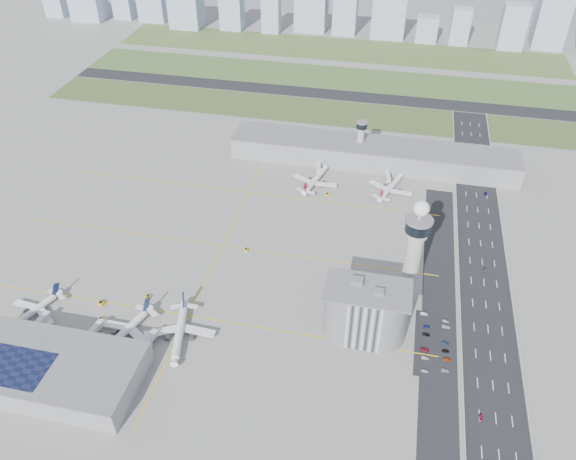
% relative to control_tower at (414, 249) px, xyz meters
% --- Properties ---
extents(ground, '(1000.00, 1000.00, 0.00)m').
position_rel_control_tower_xyz_m(ground, '(-72.00, -8.00, -35.04)').
color(ground, gray).
extents(grass_strip_0, '(480.00, 50.00, 0.08)m').
position_rel_control_tower_xyz_m(grass_strip_0, '(-92.00, 217.00, -35.00)').
color(grass_strip_0, '#425528').
rests_on(grass_strip_0, ground).
extents(grass_strip_1, '(480.00, 60.00, 0.08)m').
position_rel_control_tower_xyz_m(grass_strip_1, '(-92.00, 292.00, -35.00)').
color(grass_strip_1, '#3D582A').
rests_on(grass_strip_1, ground).
extents(grass_strip_2, '(480.00, 70.00, 0.08)m').
position_rel_control_tower_xyz_m(grass_strip_2, '(-92.00, 372.00, -35.00)').
color(grass_strip_2, '#455C2B').
rests_on(grass_strip_2, ground).
extents(runway, '(480.00, 22.00, 0.10)m').
position_rel_control_tower_xyz_m(runway, '(-92.00, 254.00, -34.98)').
color(runway, black).
rests_on(runway, ground).
extents(highway, '(28.00, 500.00, 0.10)m').
position_rel_control_tower_xyz_m(highway, '(43.00, -8.00, -34.99)').
color(highway, black).
rests_on(highway, ground).
extents(barrier_left, '(0.60, 500.00, 1.20)m').
position_rel_control_tower_xyz_m(barrier_left, '(29.00, -8.00, -34.44)').
color(barrier_left, '#9E9E99').
rests_on(barrier_left, ground).
extents(barrier_right, '(0.60, 500.00, 1.20)m').
position_rel_control_tower_xyz_m(barrier_right, '(57.00, -8.00, -34.44)').
color(barrier_right, '#9E9E99').
rests_on(barrier_right, ground).
extents(landside_road, '(18.00, 260.00, 0.08)m').
position_rel_control_tower_xyz_m(landside_road, '(18.00, -18.00, -35.00)').
color(landside_road, black).
rests_on(landside_road, ground).
extents(parking_lot, '(20.00, 44.00, 0.10)m').
position_rel_control_tower_xyz_m(parking_lot, '(16.00, -30.00, -34.99)').
color(parking_lot, black).
rests_on(parking_lot, ground).
extents(taxiway_line_h_0, '(260.00, 0.60, 0.01)m').
position_rel_control_tower_xyz_m(taxiway_line_h_0, '(-112.00, -38.00, -35.04)').
color(taxiway_line_h_0, yellow).
rests_on(taxiway_line_h_0, ground).
extents(taxiway_line_h_1, '(260.00, 0.60, 0.01)m').
position_rel_control_tower_xyz_m(taxiway_line_h_1, '(-112.00, 22.00, -35.04)').
color(taxiway_line_h_1, yellow).
rests_on(taxiway_line_h_1, ground).
extents(taxiway_line_h_2, '(260.00, 0.60, 0.01)m').
position_rel_control_tower_xyz_m(taxiway_line_h_2, '(-112.00, 82.00, -35.04)').
color(taxiway_line_h_2, yellow).
rests_on(taxiway_line_h_2, ground).
extents(taxiway_line_v, '(0.60, 260.00, 0.01)m').
position_rel_control_tower_xyz_m(taxiway_line_v, '(-112.00, 22.00, -35.04)').
color(taxiway_line_v, yellow).
rests_on(taxiway_line_v, ground).
extents(control_tower, '(14.00, 14.00, 64.50)m').
position_rel_control_tower_xyz_m(control_tower, '(0.00, 0.00, 0.00)').
color(control_tower, '#ADAAA5').
rests_on(control_tower, ground).
extents(secondary_tower, '(8.60, 8.60, 31.90)m').
position_rel_control_tower_xyz_m(secondary_tower, '(-42.00, 142.00, -16.24)').
color(secondary_tower, '#ADAAA5').
rests_on(secondary_tower, ground).
extents(admin_building, '(42.00, 24.00, 33.50)m').
position_rel_control_tower_xyz_m(admin_building, '(-20.01, -30.00, -19.74)').
color(admin_building, '#B2B2B7').
rests_on(admin_building, ground).
extents(terminal_pier, '(210.00, 32.00, 15.80)m').
position_rel_control_tower_xyz_m(terminal_pier, '(-32.00, 140.00, -27.14)').
color(terminal_pier, gray).
rests_on(terminal_pier, ground).
extents(near_terminal, '(84.00, 42.00, 13.00)m').
position_rel_control_tower_xyz_m(near_terminal, '(-160.07, -90.02, -28.62)').
color(near_terminal, gray).
rests_on(near_terminal, ground).
extents(airplane_near_a, '(41.47, 44.53, 10.05)m').
position_rel_control_tower_xyz_m(airplane_near_a, '(-192.30, -54.99, -30.01)').
color(airplane_near_a, white).
rests_on(airplane_near_a, ground).
extents(airplane_near_b, '(45.59, 49.61, 11.49)m').
position_rel_control_tower_xyz_m(airplane_near_b, '(-138.50, -58.73, -29.30)').
color(airplane_near_b, white).
rests_on(airplane_near_b, ground).
extents(airplane_near_c, '(45.56, 50.37, 12.07)m').
position_rel_control_tower_xyz_m(airplane_near_c, '(-110.88, -53.13, -29.01)').
color(airplane_near_c, white).
rests_on(airplane_near_c, ground).
extents(airplane_far_a, '(41.68, 46.03, 11.00)m').
position_rel_control_tower_xyz_m(airplane_far_a, '(-68.57, 102.81, -29.54)').
color(airplane_far_a, white).
rests_on(airplane_far_a, ground).
extents(airplane_far_b, '(42.92, 46.37, 10.59)m').
position_rel_control_tower_xyz_m(airplane_far_b, '(-15.60, 104.88, -29.75)').
color(airplane_far_b, white).
rests_on(airplane_far_b, ground).
extents(jet_bridge_near_0, '(5.39, 14.31, 5.70)m').
position_rel_control_tower_xyz_m(jet_bridge_near_0, '(-185.00, -69.00, -32.19)').
color(jet_bridge_near_0, silver).
rests_on(jet_bridge_near_0, ground).
extents(jet_bridge_near_1, '(5.39, 14.31, 5.70)m').
position_rel_control_tower_xyz_m(jet_bridge_near_1, '(-155.00, -69.00, -32.19)').
color(jet_bridge_near_1, silver).
rests_on(jet_bridge_near_1, ground).
extents(jet_bridge_near_2, '(5.39, 14.31, 5.70)m').
position_rel_control_tower_xyz_m(jet_bridge_near_2, '(-125.00, -69.00, -32.19)').
color(jet_bridge_near_2, silver).
rests_on(jet_bridge_near_2, ground).
extents(jet_bridge_far_0, '(5.39, 14.31, 5.70)m').
position_rel_control_tower_xyz_m(jet_bridge_far_0, '(-70.00, 124.00, -32.19)').
color(jet_bridge_far_0, silver).
rests_on(jet_bridge_far_0, ground).
extents(jet_bridge_far_1, '(5.39, 14.31, 5.70)m').
position_rel_control_tower_xyz_m(jet_bridge_far_1, '(-20.00, 124.00, -32.19)').
color(jet_bridge_far_1, silver).
rests_on(jet_bridge_far_1, ground).
extents(tug_0, '(3.90, 3.02, 2.05)m').
position_rel_control_tower_xyz_m(tug_0, '(-161.34, -39.96, -34.02)').
color(tug_0, orange).
rests_on(tug_0, ground).
extents(tug_1, '(2.33, 3.04, 1.60)m').
position_rel_control_tower_xyz_m(tug_1, '(-155.87, -50.50, -34.24)').
color(tug_1, yellow).
rests_on(tug_1, ground).
extents(tug_2, '(3.27, 2.44, 1.77)m').
position_rel_control_tower_xyz_m(tug_2, '(-138.52, -29.92, -34.15)').
color(tug_2, '#DDB402').
rests_on(tug_2, ground).
extents(tug_3, '(2.53, 3.25, 1.69)m').
position_rel_control_tower_xyz_m(tug_3, '(-96.71, 20.40, -34.19)').
color(tug_3, yellow).
rests_on(tug_3, ground).
extents(tug_4, '(3.53, 3.03, 1.73)m').
position_rel_control_tower_xyz_m(tug_4, '(-58.03, 89.88, -34.18)').
color(tug_4, gold).
rests_on(tug_4, ground).
extents(tug_5, '(3.34, 2.94, 1.62)m').
position_rel_control_tower_xyz_m(tug_5, '(-24.02, 107.37, -34.23)').
color(tug_5, '#F6A22C').
rests_on(tug_5, ground).
extents(car_lot_0, '(3.43, 1.65, 1.13)m').
position_rel_control_tower_xyz_m(car_lot_0, '(11.47, -48.62, -34.48)').
color(car_lot_0, silver).
rests_on(car_lot_0, ground).
extents(car_lot_1, '(3.76, 1.50, 1.22)m').
position_rel_control_tower_xyz_m(car_lot_1, '(11.52, -40.59, -34.43)').
color(car_lot_1, '#9A9A9A').
rests_on(car_lot_1, ground).
extents(car_lot_2, '(4.75, 2.59, 1.26)m').
position_rel_control_tower_xyz_m(car_lot_2, '(11.05, -35.40, -34.41)').
color(car_lot_2, maroon).
rests_on(car_lot_2, ground).
extents(car_lot_3, '(3.81, 1.67, 1.09)m').
position_rel_control_tower_xyz_m(car_lot_3, '(11.67, -25.05, -34.50)').
color(car_lot_3, black).
rests_on(car_lot_3, ground).
extents(car_lot_4, '(3.40, 1.63, 1.12)m').
position_rel_control_tower_xyz_m(car_lot_4, '(11.83, -19.47, -34.48)').
color(car_lot_4, navy).
rests_on(car_lot_4, ground).
extents(car_lot_5, '(3.94, 1.75, 1.26)m').
position_rel_control_tower_xyz_m(car_lot_5, '(10.22, -10.56, -34.41)').
color(car_lot_5, white).
rests_on(car_lot_5, ground).
extents(car_lot_6, '(4.06, 2.11, 1.09)m').
position_rel_control_tower_xyz_m(car_lot_6, '(21.08, -46.34, -34.49)').
color(car_lot_6, '#A7AAAF').
rests_on(car_lot_6, ground).
extents(car_lot_7, '(4.18, 2.00, 1.17)m').
position_rel_control_tower_xyz_m(car_lot_7, '(21.97, -39.39, -34.45)').
color(car_lot_7, '#B23711').
rests_on(car_lot_7, ground).
extents(car_lot_8, '(3.61, 1.66, 1.20)m').
position_rel_control_tower_xyz_m(car_lot_8, '(21.32, -34.01, -34.44)').
color(car_lot_8, black).
rests_on(car_lot_8, ground).
extents(car_lot_9, '(3.94, 1.84, 1.25)m').
position_rel_control_tower_xyz_m(car_lot_9, '(21.04, -29.36, -34.42)').
color(car_lot_9, '#192A47').
rests_on(car_lot_9, ground).
extents(car_lot_10, '(4.24, 2.02, 1.17)m').
position_rel_control_tower_xyz_m(car_lot_10, '(21.65, -17.61, -34.46)').
color(car_lot_10, silver).
rests_on(car_lot_10, ground).
extents(car_lot_11, '(4.10, 2.21, 1.13)m').
position_rel_control_tower_xyz_m(car_lot_11, '(21.56, -13.46, -34.48)').
color(car_lot_11, '#A5A7B2').
rests_on(car_lot_11, ground).
extents(car_hw_0, '(1.46, 3.35, 1.13)m').
position_rel_control_tower_xyz_m(car_hw_0, '(36.46, -68.94, -34.48)').
color(car_hw_0, maroon).
rests_on(car_hw_0, ground).
extents(car_hw_1, '(1.37, 3.83, 1.26)m').
position_rel_control_tower_xyz_m(car_hw_1, '(44.02, 32.09, -34.41)').
color(car_hw_1, black).
rests_on(car_hw_1, ground).
extents(car_hw_2, '(2.54, 4.55, 1.20)m').
position_rel_control_tower_xyz_m(car_hw_2, '(49.16, 114.06, -34.44)').
color(car_hw_2, '#16134C').
rests_on(car_hw_2, ground).
extents(car_hw_4, '(1.77, 3.48, 1.13)m').
position_rel_control_tower_xyz_m(car_hw_4, '(36.69, 172.00, -34.47)').
color(car_hw_4, slate).
rests_on(car_hw_4, ground).
extents(skyline_bldg_0, '(24.05, 19.24, 26.50)m').
position_rel_control_tower_xyz_m(skyline_bldg_0, '(-449.77, 413.70, -21.79)').
color(skyline_bldg_0, '#9EADC1').
rests_on(skyline_bldg_0, ground).
extents(skyline_bldg_2, '(22.81, 18.25, 26.79)m').
position_rel_control_tower_xyz_m(skyline_bldg_2, '(-363.25, 422.16, -21.65)').
color(skyline_bldg_2, '#9EADC1').
rests_on(skyline_bldg_2, ground).
extents(skyline_bldg_3, '(32.30, 25.84, 36.93)m').
position_rel_control_tower_xyz_m(skyline_bldg_3, '(-324.58, 423.35, -16.58)').
color(skyline_bldg_3, '#9EADC1').
rests_on(skyline_bldg_3, ground).
extents(skyline_bldg_4, '(35.81, 28.65, 60.36)m').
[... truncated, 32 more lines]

